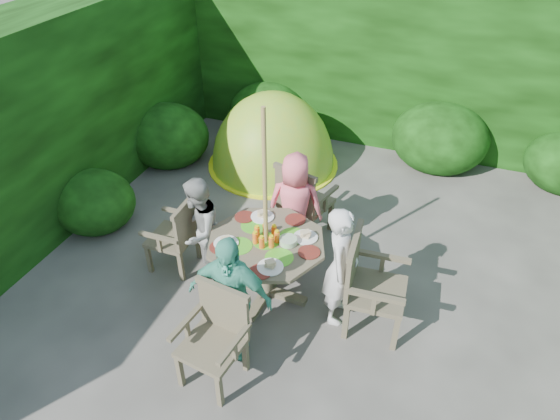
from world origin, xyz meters
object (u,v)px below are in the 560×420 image
(garden_chair_back, at_px, (302,200))
(child_right, at_px, (341,266))
(garden_chair_left, at_px, (177,234))
(child_front, at_px, (230,297))
(dome_tent, at_px, (273,164))
(garden_chair_right, at_px, (368,284))
(patio_table, at_px, (267,250))
(garden_chair_front, at_px, (216,335))
(child_back, at_px, (295,205))
(parasol_pole, at_px, (265,212))
(child_left, at_px, (199,230))

(garden_chair_back, bearing_deg, child_right, 140.47)
(garden_chair_left, bearing_deg, child_front, 50.40)
(child_front, relative_size, dome_tent, 0.59)
(garden_chair_right, relative_size, child_right, 0.78)
(patio_table, height_order, child_right, child_right)
(garden_chair_front, bearing_deg, garden_chair_back, 96.32)
(child_back, bearing_deg, garden_chair_left, 20.95)
(garden_chair_right, height_order, garden_chair_front, garden_chair_right)
(parasol_pole, distance_m, dome_tent, 2.98)
(garden_chair_back, distance_m, child_back, 0.32)
(garden_chair_left, height_order, child_back, child_back)
(parasol_pole, distance_m, garden_chair_right, 1.22)
(patio_table, relative_size, garden_chair_right, 1.26)
(garden_chair_left, xyz_separation_m, garden_chair_back, (1.12, 1.05, 0.06))
(child_left, bearing_deg, garden_chair_front, 25.46)
(child_right, bearing_deg, patio_table, 83.14)
(garden_chair_back, xyz_separation_m, child_front, (-0.06, -1.89, 0.15))
(garden_chair_back, distance_m, garden_chair_front, 2.19)
(patio_table, bearing_deg, child_back, 88.00)
(parasol_pole, xyz_separation_m, garden_chair_front, (-0.04, -1.10, -0.61))
(garden_chair_back, xyz_separation_m, child_left, (-0.82, -1.06, 0.09))
(parasol_pole, distance_m, child_front, 0.90)
(child_left, distance_m, dome_tent, 2.64)
(child_left, relative_size, child_front, 0.92)
(patio_table, xyz_separation_m, dome_tent, (-0.96, 2.60, -0.62))
(parasol_pole, distance_m, child_left, 0.93)
(patio_table, distance_m, garden_chair_back, 1.10)
(child_back, xyz_separation_m, child_front, (-0.06, -1.60, 0.02))
(child_front, bearing_deg, garden_chair_left, 136.18)
(garden_chair_right, height_order, dome_tent, dome_tent)
(child_right, bearing_deg, parasol_pole, 83.21)
(child_left, bearing_deg, parasol_pole, 79.14)
(parasol_pole, bearing_deg, child_back, 87.69)
(dome_tent, bearing_deg, patio_table, -57.62)
(garden_chair_left, height_order, child_right, child_right)
(child_left, height_order, child_front, child_front)
(child_front, bearing_deg, patio_table, 82.03)
(garden_chair_left, relative_size, garden_chair_front, 0.97)
(child_right, xyz_separation_m, child_front, (-0.83, -0.77, 0.01))
(child_front, bearing_deg, child_left, 127.33)
(garden_chair_left, bearing_deg, child_left, 85.66)
(parasol_pole, bearing_deg, child_right, -2.31)
(garden_chair_front, height_order, child_left, child_left)
(patio_table, bearing_deg, garden_chair_back, 89.00)
(parasol_pole, height_order, garden_chair_back, parasol_pole)
(patio_table, height_order, garden_chair_left, garden_chair_left)
(child_front, bearing_deg, garden_chair_back, 82.96)
(patio_table, relative_size, dome_tent, 0.57)
(child_front, bearing_deg, child_right, 37.33)
(child_front, xyz_separation_m, dome_tent, (-0.92, 3.40, -0.68))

